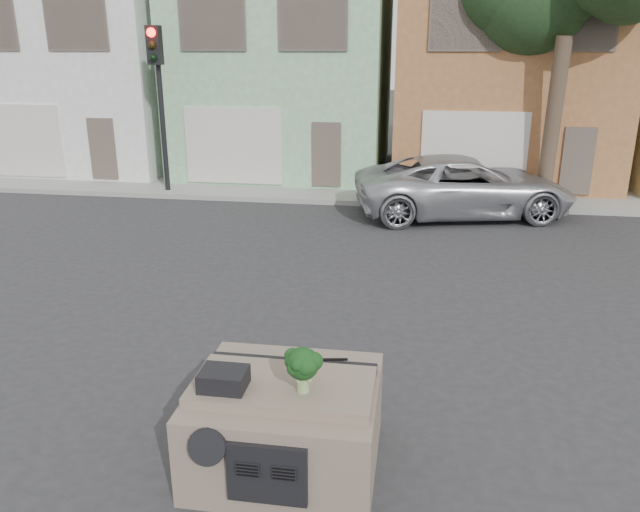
# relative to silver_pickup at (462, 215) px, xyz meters

# --- Properties ---
(ground_plane) EXTENTS (120.00, 120.00, 0.00)m
(ground_plane) POSITION_rel_silver_pickup_xyz_m (-2.59, -8.41, 0.00)
(ground_plane) COLOR #303033
(ground_plane) RESTS_ON ground
(sidewalk) EXTENTS (40.00, 3.00, 0.15)m
(sidewalk) POSITION_rel_silver_pickup_xyz_m (-2.59, 2.09, 0.07)
(sidewalk) COLOR gray
(sidewalk) RESTS_ON ground
(townhouse_white) EXTENTS (7.20, 8.20, 7.55)m
(townhouse_white) POSITION_rel_silver_pickup_xyz_m (-13.59, 6.09, 3.77)
(townhouse_white) COLOR white
(townhouse_white) RESTS_ON ground
(townhouse_mint) EXTENTS (7.20, 8.20, 7.55)m
(townhouse_mint) POSITION_rel_silver_pickup_xyz_m (-6.09, 6.09, 3.77)
(townhouse_mint) COLOR #93C896
(townhouse_mint) RESTS_ON ground
(townhouse_tan) EXTENTS (7.20, 8.20, 7.55)m
(townhouse_tan) POSITION_rel_silver_pickup_xyz_m (1.41, 6.09, 3.77)
(townhouse_tan) COLOR #A1673C
(townhouse_tan) RESTS_ON ground
(silver_pickup) EXTENTS (6.40, 4.01, 1.65)m
(silver_pickup) POSITION_rel_silver_pickup_xyz_m (0.00, 0.00, 0.00)
(silver_pickup) COLOR #B5B6BD
(silver_pickup) RESTS_ON ground
(traffic_signal) EXTENTS (0.40, 0.40, 5.10)m
(traffic_signal) POSITION_rel_silver_pickup_xyz_m (-9.09, 1.09, 2.55)
(traffic_signal) COLOR black
(traffic_signal) RESTS_ON ground
(tree_near) EXTENTS (4.40, 4.00, 8.50)m
(tree_near) POSITION_rel_silver_pickup_xyz_m (2.41, 1.39, 4.25)
(tree_near) COLOR #203A1C
(tree_near) RESTS_ON ground
(car_dashboard) EXTENTS (2.00, 1.80, 1.12)m
(car_dashboard) POSITION_rel_silver_pickup_xyz_m (-2.59, -11.41, 0.56)
(car_dashboard) COLOR #7A6858
(car_dashboard) RESTS_ON ground
(instrument_hump) EXTENTS (0.48, 0.38, 0.20)m
(instrument_hump) POSITION_rel_silver_pickup_xyz_m (-3.17, -11.76, 1.22)
(instrument_hump) COLOR black
(instrument_hump) RESTS_ON car_dashboard
(wiper_arm) EXTENTS (0.69, 0.15, 0.02)m
(wiper_arm) POSITION_rel_silver_pickup_xyz_m (-2.31, -11.03, 1.13)
(wiper_arm) COLOR black
(wiper_arm) RESTS_ON car_dashboard
(broccoli) EXTENTS (0.52, 0.52, 0.50)m
(broccoli) POSITION_rel_silver_pickup_xyz_m (-2.35, -11.70, 1.37)
(broccoli) COLOR black
(broccoli) RESTS_ON car_dashboard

